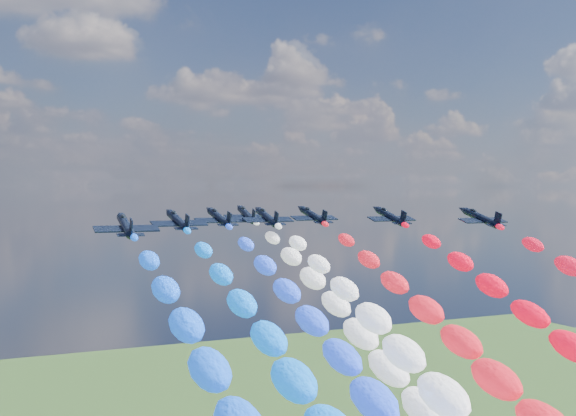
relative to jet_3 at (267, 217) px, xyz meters
name	(u,v)px	position (x,y,z in m)	size (l,w,h in m)	color
jet_0	(126,226)	(-32.03, -20.03, 0.00)	(9.76, 13.09, 2.88)	black
jet_1	(178,221)	(-19.93, -7.01, 0.00)	(9.76, 13.09, 2.88)	black
jet_2	(219,218)	(-9.18, 1.81, 0.00)	(9.76, 13.09, 2.88)	black
jet_3	(267,217)	(0.00, 0.00, 0.00)	(9.76, 13.09, 2.88)	black
jet_4	(247,215)	(1.51, 14.61, 0.00)	(9.76, 13.09, 2.88)	black
trail_4	(406,410)	(1.51, -46.27, -25.43)	(6.93, 117.99, 54.87)	white
jet_5	(313,216)	(11.66, 3.40, 0.00)	(9.76, 13.09, 2.88)	black
jet_6	(390,216)	(23.98, -6.45, 0.00)	(9.76, 13.09, 2.88)	black
jet_7	(481,218)	(35.72, -19.89, 0.00)	(9.76, 13.09, 2.88)	black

